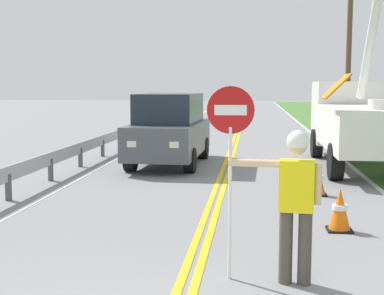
{
  "coord_description": "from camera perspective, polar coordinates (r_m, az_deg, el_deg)",
  "views": [
    {
      "loc": [
        0.75,
        -3.62,
        2.34
      ],
      "look_at": [
        -0.37,
        6.08,
        1.2
      ],
      "focal_mm": 49.92,
      "sensor_mm": 36.0,
      "label": 1
    }
  ],
  "objects": [
    {
      "name": "flagger_worker",
      "position": [
        6.35,
        10.99,
        -5.21
      ],
      "size": [
        1.08,
        0.28,
        1.83
      ],
      "color": "#474238",
      "rests_on": "ground"
    },
    {
      "name": "centerline_yellow_left",
      "position": [
        23.75,
        4.53,
        0.98
      ],
      "size": [
        0.11,
        110.0,
        0.01
      ],
      "primitive_type": "cube",
      "color": "yellow",
      "rests_on": "ground"
    },
    {
      "name": "edge_line_right",
      "position": [
        23.9,
        13.41,
        0.86
      ],
      "size": [
        0.12,
        110.0,
        0.01
      ],
      "primitive_type": "cube",
      "color": "silver",
      "rests_on": "ground"
    },
    {
      "name": "oncoming_suv_nearest",
      "position": [
        15.77,
        -2.39,
        1.99
      ],
      "size": [
        2.04,
        4.66,
        2.1
      ],
      "color": "#4C5156",
      "rests_on": "ground"
    },
    {
      "name": "utility_bucket_truck",
      "position": [
        16.26,
        17.53,
        3.12
      ],
      "size": [
        2.7,
        6.82,
        5.8
      ],
      "color": "white",
      "rests_on": "ground"
    },
    {
      "name": "traffic_cone_lead",
      "position": [
        8.98,
        15.52,
        -6.48
      ],
      "size": [
        0.4,
        0.4,
        0.7
      ],
      "color": "orange",
      "rests_on": "ground"
    },
    {
      "name": "stop_sign_paddle",
      "position": [
        6.31,
        4.13,
        0.91
      ],
      "size": [
        0.56,
        0.04,
        2.33
      ],
      "color": "silver",
      "rests_on": "ground"
    },
    {
      "name": "edge_line_left",
      "position": [
        24.13,
        -3.83,
        1.08
      ],
      "size": [
        0.12,
        110.0,
        0.01
      ],
      "primitive_type": "cube",
      "color": "silver",
      "rests_on": "ground"
    },
    {
      "name": "guardrail_left_shoulder",
      "position": [
        18.94,
        -8.59,
        1.06
      ],
      "size": [
        0.1,
        32.0,
        0.71
      ],
      "color": "#9EA0A3",
      "rests_on": "ground"
    },
    {
      "name": "utility_pole_mid",
      "position": [
        29.58,
        16.42,
        10.36
      ],
      "size": [
        1.8,
        0.28,
        8.42
      ],
      "color": "brown",
      "rests_on": "ground"
    },
    {
      "name": "traffic_cone_mid",
      "position": [
        11.72,
        13.25,
        -3.36
      ],
      "size": [
        0.4,
        0.4,
        0.7
      ],
      "color": "orange",
      "rests_on": "ground"
    },
    {
      "name": "centerline_yellow_right",
      "position": [
        23.74,
        4.97,
        0.98
      ],
      "size": [
        0.11,
        110.0,
        0.01
      ],
      "primitive_type": "cube",
      "color": "yellow",
      "rests_on": "ground"
    }
  ]
}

